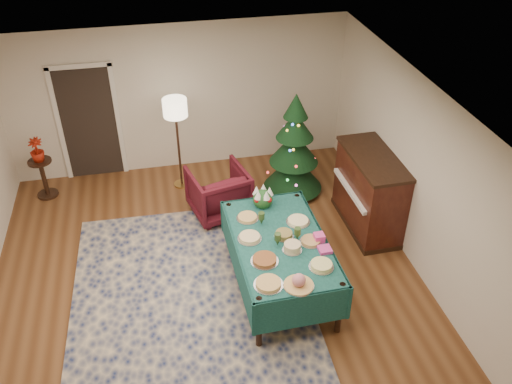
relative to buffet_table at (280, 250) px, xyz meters
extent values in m
plane|color=#593319|center=(-0.96, 0.07, -0.66)|extent=(7.00, 7.00, 0.00)
plane|color=white|center=(-0.96, 0.07, 2.04)|extent=(7.00, 7.00, 0.00)
plane|color=beige|center=(-0.96, 3.57, 0.69)|extent=(6.00, 0.00, 6.00)
plane|color=beige|center=(2.04, 0.07, 0.69)|extent=(0.00, 7.00, 7.00)
cube|color=black|center=(-2.56, 3.55, 0.36)|extent=(0.92, 0.02, 2.04)
cube|color=silver|center=(-3.06, 3.54, 0.39)|extent=(0.08, 0.04, 2.14)
cube|color=silver|center=(-2.06, 3.54, 0.39)|extent=(0.08, 0.04, 2.14)
cube|color=silver|center=(-2.56, 3.54, 1.44)|extent=(1.08, 0.04, 0.08)
cube|color=#14214E|center=(-1.25, -0.09, -0.65)|extent=(3.32, 4.29, 0.02)
cylinder|color=black|center=(-0.50, -0.97, -0.25)|extent=(0.08, 0.08, 0.83)
cylinder|color=black|center=(-0.53, 0.95, -0.25)|extent=(0.08, 0.08, 0.83)
cylinder|color=black|center=(0.53, -0.95, -0.25)|extent=(0.08, 0.08, 0.83)
cylinder|color=black|center=(0.50, 0.97, -0.25)|extent=(0.08, 0.08, 0.83)
cube|color=#113E38|center=(0.00, 0.00, 0.14)|extent=(1.25, 2.11, 0.04)
cube|color=#113E38|center=(-0.02, 1.04, -0.09)|extent=(1.24, 0.06, 0.52)
cube|color=#113E38|center=(0.02, -1.04, -0.09)|extent=(1.24, 0.06, 0.52)
cube|color=#113E38|center=(0.59, 0.01, -0.09)|extent=(0.07, 2.13, 0.52)
cube|color=#113E38|center=(-0.59, -0.01, -0.09)|extent=(0.07, 2.13, 0.52)
cylinder|color=silver|center=(-0.34, -0.78, 0.17)|extent=(0.36, 0.36, 0.01)
cylinder|color=tan|center=(-0.34, -0.78, 0.20)|extent=(0.31, 0.31, 0.04)
cylinder|color=silver|center=(0.01, -0.87, 0.17)|extent=(0.37, 0.37, 0.01)
sphere|color=#CC727A|center=(0.01, -0.87, 0.26)|extent=(0.17, 0.17, 0.17)
cylinder|color=silver|center=(0.37, -0.61, 0.17)|extent=(0.32, 0.32, 0.01)
cylinder|color=#D8D172|center=(0.37, -0.61, 0.20)|extent=(0.27, 0.27, 0.06)
cylinder|color=silver|center=(-0.30, -0.36, 0.17)|extent=(0.36, 0.36, 0.01)
cylinder|color=brown|center=(-0.30, -0.36, 0.20)|extent=(0.30, 0.30, 0.04)
cylinder|color=silver|center=(0.10, -0.23, 0.17)|extent=(0.26, 0.26, 0.01)
cylinder|color=tan|center=(0.10, -0.23, 0.23)|extent=(0.22, 0.22, 0.10)
cylinder|color=silver|center=(0.38, -0.12, 0.17)|extent=(0.30, 0.30, 0.01)
cylinder|color=#B2844C|center=(0.38, -0.12, 0.19)|extent=(0.25, 0.25, 0.03)
cylinder|color=silver|center=(-0.39, 0.12, 0.17)|extent=(0.33, 0.33, 0.01)
cylinder|color=#D8BF7F|center=(-0.39, 0.12, 0.20)|extent=(0.28, 0.28, 0.04)
cylinder|color=silver|center=(0.07, 0.06, 0.17)|extent=(0.26, 0.26, 0.01)
cylinder|color=maroon|center=(0.07, 0.06, 0.21)|extent=(0.22, 0.22, 0.07)
cylinder|color=silver|center=(0.34, 0.33, 0.17)|extent=(0.33, 0.33, 0.01)
cylinder|color=#F2EACC|center=(0.34, 0.33, 0.19)|extent=(0.28, 0.28, 0.03)
cylinder|color=silver|center=(-0.33, 0.56, 0.17)|extent=(0.31, 0.31, 0.01)
cylinder|color=tan|center=(-0.33, 0.56, 0.19)|extent=(0.27, 0.27, 0.03)
cone|color=#2D471E|center=(-0.17, 0.40, 0.21)|extent=(0.08, 0.08, 0.10)
cylinder|color=#2D471E|center=(-0.17, 0.40, 0.31)|extent=(0.09, 0.09, 0.10)
cone|color=#2D471E|center=(0.22, -0.03, 0.21)|extent=(0.08, 0.08, 0.10)
cylinder|color=#2D471E|center=(0.22, -0.03, 0.31)|extent=(0.09, 0.09, 0.10)
cone|color=#2D471E|center=(-0.06, -0.09, 0.21)|extent=(0.08, 0.08, 0.10)
cylinder|color=#2D471E|center=(-0.06, -0.09, 0.31)|extent=(0.09, 0.09, 0.10)
cube|color=#D03990|center=(0.51, -0.32, 0.19)|extent=(0.17, 0.17, 0.04)
cube|color=#E03E91|center=(0.50, -0.11, 0.22)|extent=(0.13, 0.13, 0.11)
sphere|color=#1E4C1E|center=(-0.05, 0.83, 0.27)|extent=(0.29, 0.29, 0.29)
cone|color=white|center=(0.05, 0.83, 0.41)|extent=(0.11, 0.11, 0.13)
cone|color=white|center=(-0.02, 0.92, 0.41)|extent=(0.11, 0.11, 0.13)
cone|color=white|center=(-0.13, 0.88, 0.41)|extent=(0.11, 0.11, 0.13)
cone|color=white|center=(-0.13, 0.77, 0.41)|extent=(0.11, 0.11, 0.13)
cone|color=white|center=(-0.02, 0.73, 0.41)|extent=(0.11, 0.11, 0.13)
sphere|color=#B20C0F|center=(0.05, 0.89, 0.32)|extent=(0.08, 0.08, 0.08)
sphere|color=#B20C0F|center=(-0.12, 0.93, 0.32)|extent=(0.08, 0.08, 0.08)
sphere|color=#B20C0F|center=(-0.15, 0.76, 0.32)|extent=(0.08, 0.08, 0.08)
sphere|color=#B20C0F|center=(0.01, 0.73, 0.32)|extent=(0.08, 0.08, 0.08)
imported|color=#4C101A|center=(-0.55, 1.89, -0.21)|extent=(1.04, 1.00, 0.91)
cylinder|color=#A57F3F|center=(-1.08, 2.86, -0.65)|extent=(0.28, 0.28, 0.03)
cylinder|color=black|center=(-1.08, 2.86, 0.10)|extent=(0.04, 0.04, 1.52)
cylinder|color=#FFEABF|center=(-1.08, 2.86, 0.86)|extent=(0.41, 0.41, 0.30)
cylinder|color=black|center=(-3.41, 3.02, -0.64)|extent=(0.35, 0.35, 0.04)
cylinder|color=black|center=(-3.41, 3.02, -0.32)|extent=(0.08, 0.08, 0.65)
cylinder|color=black|center=(-3.41, 3.02, 0.03)|extent=(0.39, 0.39, 0.03)
imported|color=#9D1C0B|center=(-3.41, 3.02, 0.16)|extent=(0.23, 0.42, 0.23)
cylinder|color=black|center=(0.81, 2.26, -0.59)|extent=(0.11, 0.11, 0.15)
cone|color=black|center=(0.81, 2.26, -0.24)|extent=(1.24, 1.24, 0.65)
cone|color=black|center=(0.81, 2.26, 0.22)|extent=(1.02, 1.02, 0.56)
cone|color=black|center=(0.81, 2.26, 0.64)|extent=(0.77, 0.77, 0.46)
cone|color=black|center=(0.81, 2.26, 0.99)|extent=(0.50, 0.50, 0.42)
cube|color=black|center=(1.71, 1.08, -0.62)|extent=(0.67, 1.47, 0.08)
cube|color=black|center=(1.71, 1.08, -0.02)|extent=(0.64, 1.45, 1.19)
cube|color=black|center=(1.71, 1.08, 0.59)|extent=(0.69, 1.49, 0.05)
cube|color=white|center=(1.40, 1.07, 0.06)|extent=(0.15, 1.24, 0.06)
camera|label=1|loc=(-1.47, -5.35, 4.76)|focal=38.00mm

